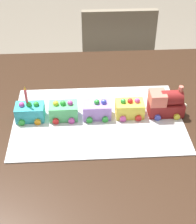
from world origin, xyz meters
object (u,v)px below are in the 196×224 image
(cake_car_hopper_mint_green, at_px, (64,111))
(dining_table, at_px, (93,137))
(chair, at_px, (115,65))
(cake_locomotive, at_px, (166,103))
(cake_car_gondola_turquoise, at_px, (30,112))
(cake_car_tanker_lemon, at_px, (130,108))
(cake_car_caboose_lavender, at_px, (97,110))
(birthday_candle, at_px, (26,95))

(cake_car_hopper_mint_green, bearing_deg, dining_table, -174.91)
(dining_table, distance_m, chair, 0.87)
(cake_locomotive, bearing_deg, cake_car_gondola_turquoise, 0.00)
(cake_car_gondola_turquoise, bearing_deg, cake_car_hopper_mint_green, 180.00)
(dining_table, height_order, cake_car_gondola_turquoise, cake_car_gondola_turquoise)
(cake_car_gondola_turquoise, bearing_deg, cake_car_tanker_lemon, 180.00)
(cake_car_caboose_lavender, xyz_separation_m, cake_car_gondola_turquoise, (0.24, 0.00, 0.00))
(cake_car_caboose_lavender, distance_m, cake_car_hopper_mint_green, 0.12)
(cake_car_caboose_lavender, height_order, cake_car_gondola_turquoise, same)
(dining_table, xyz_separation_m, cake_locomotive, (-0.26, 0.01, 0.16))
(cake_locomotive, distance_m, cake_car_gondola_turquoise, 0.48)
(chair, relative_size, cake_car_hopper_mint_green, 8.60)
(chair, height_order, cake_car_tanker_lemon, chair)
(chair, xyz_separation_m, cake_car_caboose_lavender, (0.16, 0.84, 0.30))
(cake_car_caboose_lavender, bearing_deg, cake_locomotive, -180.00)
(cake_car_hopper_mint_green, bearing_deg, birthday_candle, -0.00)
(dining_table, bearing_deg, cake_car_tanker_lemon, 175.95)
(cake_car_tanker_lemon, height_order, birthday_candle, birthday_candle)
(cake_locomotive, distance_m, birthday_candle, 0.49)
(cake_car_hopper_mint_green, relative_size, birthday_candle, 1.53)
(dining_table, bearing_deg, birthday_candle, 2.34)
(cake_car_tanker_lemon, bearing_deg, cake_car_gondola_turquoise, 0.00)
(dining_table, bearing_deg, cake_car_gondola_turquoise, 2.40)
(chair, height_order, cake_car_caboose_lavender, chair)
(birthday_candle, bearing_deg, cake_car_caboose_lavender, 180.00)
(dining_table, xyz_separation_m, cake_car_caboose_lavender, (-0.01, 0.01, 0.14))
(birthday_candle, bearing_deg, chair, -115.51)
(cake_car_gondola_turquoise, xyz_separation_m, birthday_candle, (0.01, -0.00, 0.07))
(cake_car_caboose_lavender, distance_m, cake_car_gondola_turquoise, 0.24)
(chair, bearing_deg, dining_table, 78.01)
(chair, height_order, cake_car_hopper_mint_green, chair)
(cake_car_tanker_lemon, xyz_separation_m, cake_car_gondola_turquoise, (0.35, 0.00, 0.00))
(dining_table, height_order, birthday_candle, birthday_candle)
(chair, height_order, cake_locomotive, same)
(chair, bearing_deg, cake_car_caboose_lavender, 79.05)
(cake_locomotive, bearing_deg, cake_car_caboose_lavender, 0.00)
(cake_locomotive, relative_size, birthday_candle, 2.15)
(dining_table, distance_m, cake_locomotive, 0.30)
(cake_car_gondola_turquoise, distance_m, birthday_candle, 0.07)
(cake_locomotive, xyz_separation_m, cake_car_caboose_lavender, (0.25, 0.00, -0.02))
(cake_car_tanker_lemon, bearing_deg, chair, -92.90)
(birthday_candle, bearing_deg, dining_table, -177.66)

